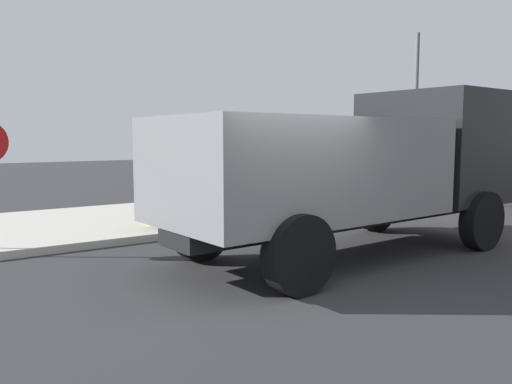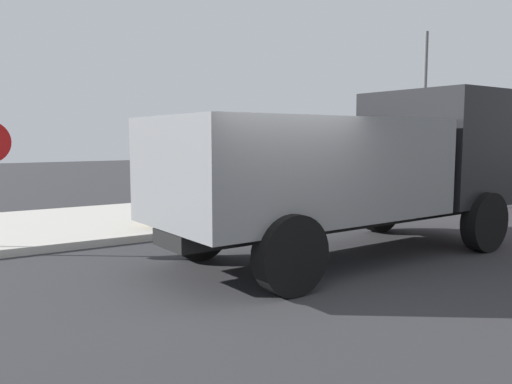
{
  "view_description": "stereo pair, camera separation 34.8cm",
  "coord_description": "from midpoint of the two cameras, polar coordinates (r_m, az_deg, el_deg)",
  "views": [
    {
      "loc": [
        -4.39,
        -5.6,
        2.11
      ],
      "look_at": [
        1.3,
        2.5,
        1.05
      ],
      "focal_mm": 36.27,
      "sensor_mm": 36.0,
      "label": 1
    },
    {
      "loc": [
        -4.1,
        -5.79,
        2.11
      ],
      "look_at": [
        1.3,
        2.5,
        1.05
      ],
      "focal_mm": 36.27,
      "sensor_mm": 36.0,
      "label": 2
    }
  ],
  "objects": [
    {
      "name": "loose_tire",
      "position": [
        11.41,
        -11.52,
        -1.1
      ],
      "size": [
        1.2,
        0.87,
        1.1
      ],
      "primitive_type": "torus",
      "rotation": [
        1.22,
        0.0,
        0.27
      ],
      "color": "black",
      "rests_on": "sidewalk_curb"
    },
    {
      "name": "fire_hydrant",
      "position": [
        11.69,
        -12.18,
        -1.77
      ],
      "size": [
        0.23,
        0.51,
        0.72
      ],
      "color": "yellow",
      "rests_on": "sidewalk_curb"
    },
    {
      "name": "ground_plane",
      "position": [
        7.41,
        1.56,
        -10.42
      ],
      "size": [
        80.0,
        80.0,
        0.0
      ],
      "primitive_type": "plane",
      "color": "#2D2D30"
    },
    {
      "name": "street_light_pole",
      "position": [
        16.25,
        16.57,
        7.78
      ],
      "size": [
        0.12,
        0.12,
        5.01
      ],
      "primitive_type": "cylinder",
      "color": "#595B5E",
      "rests_on": "sidewalk_curb"
    },
    {
      "name": "dump_truck_gray",
      "position": [
        9.39,
        9.92,
        2.99
      ],
      "size": [
        7.1,
        3.04,
        3.0
      ],
      "color": "slate",
      "rests_on": "ground"
    },
    {
      "name": "sidewalk_curb",
      "position": [
        13.07,
        -15.72,
        -3.07
      ],
      "size": [
        36.0,
        5.0,
        0.15
      ],
      "primitive_type": "cube",
      "color": "#BCB7AD",
      "rests_on": "ground"
    }
  ]
}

